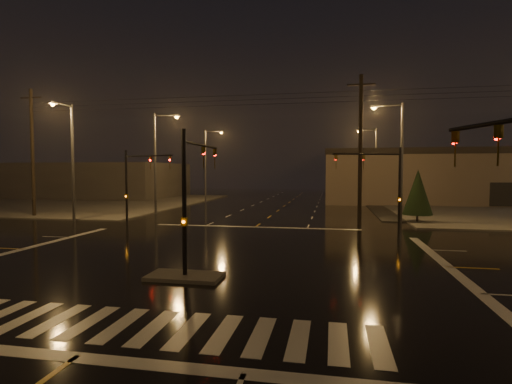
# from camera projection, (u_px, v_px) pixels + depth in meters

# --- Properties ---
(ground) EXTENTS (140.00, 140.00, 0.00)m
(ground) POSITION_uv_depth(u_px,v_px,m) (214.00, 257.00, 20.04)
(ground) COLOR black
(ground) RESTS_ON ground
(sidewalk_nw) EXTENTS (36.00, 36.00, 0.12)m
(sidewalk_nw) POSITION_uv_depth(u_px,v_px,m) (68.00, 202.00, 55.09)
(sidewalk_nw) COLOR #44413D
(sidewalk_nw) RESTS_ON ground
(median_island) EXTENTS (3.00, 1.60, 0.15)m
(median_island) POSITION_uv_depth(u_px,v_px,m) (185.00, 276.00, 16.11)
(median_island) COLOR #44413D
(median_island) RESTS_ON ground
(crosswalk) EXTENTS (15.00, 2.60, 0.01)m
(crosswalk) POSITION_uv_depth(u_px,v_px,m) (121.00, 325.00, 11.21)
(crosswalk) COLOR beige
(crosswalk) RESTS_ON ground
(stop_bar_near) EXTENTS (16.00, 0.50, 0.01)m
(stop_bar_near) POSITION_uv_depth(u_px,v_px,m) (76.00, 357.00, 9.25)
(stop_bar_near) COLOR beige
(stop_bar_near) RESTS_ON ground
(stop_bar_far) EXTENTS (16.00, 0.50, 0.01)m
(stop_bar_far) POSITION_uv_depth(u_px,v_px,m) (255.00, 227.00, 30.82)
(stop_bar_far) COLOR beige
(stop_bar_far) RESTS_ON ground
(commercial_block) EXTENTS (30.00, 18.00, 5.60)m
(commercial_block) POSITION_uv_depth(u_px,v_px,m) (88.00, 180.00, 67.65)
(commercial_block) COLOR #3B3634
(commercial_block) RESTS_ON ground
(signal_mast_median) EXTENTS (0.25, 4.59, 6.00)m
(signal_mast_median) POSITION_uv_depth(u_px,v_px,m) (192.00, 185.00, 16.83)
(signal_mast_median) COLOR black
(signal_mast_median) RESTS_ON ground
(signal_mast_ne) EXTENTS (4.84, 1.86, 6.00)m
(signal_mast_ne) POSITION_uv_depth(u_px,v_px,m) (386.00, 179.00, 28.00)
(signal_mast_ne) COLOR black
(signal_mast_ne) RESTS_ON ground
(signal_mast_nw) EXTENTS (4.84, 1.86, 6.00)m
(signal_mast_nw) POSITION_uv_depth(u_px,v_px,m) (136.00, 178.00, 31.56)
(signal_mast_nw) COLOR black
(signal_mast_nw) RESTS_ON ground
(streetlight_1) EXTENTS (2.77, 0.32, 10.00)m
(streetlight_1) POSITION_uv_depth(u_px,v_px,m) (158.00, 156.00, 39.49)
(streetlight_1) COLOR #38383A
(streetlight_1) RESTS_ON ground
(streetlight_2) EXTENTS (2.77, 0.32, 10.00)m
(streetlight_2) POSITION_uv_depth(u_px,v_px,m) (208.00, 160.00, 55.18)
(streetlight_2) COLOR #38383A
(streetlight_2) RESTS_ON ground
(streetlight_3) EXTENTS (2.77, 0.32, 10.00)m
(streetlight_3) POSITION_uv_depth(u_px,v_px,m) (398.00, 153.00, 33.33)
(streetlight_3) COLOR #38383A
(streetlight_3) RESTS_ON ground
(streetlight_4) EXTENTS (2.77, 0.32, 10.00)m
(streetlight_4) POSITION_uv_depth(u_px,v_px,m) (374.00, 160.00, 52.94)
(streetlight_4) COLOR #38383A
(streetlight_4) RESTS_ON ground
(streetlight_5) EXTENTS (0.32, 2.77, 10.00)m
(streetlight_5) POSITION_uv_depth(u_px,v_px,m) (70.00, 154.00, 33.71)
(streetlight_5) COLOR #38383A
(streetlight_5) RESTS_ON ground
(utility_pole_0) EXTENTS (2.20, 0.32, 12.00)m
(utility_pole_0) POSITION_uv_depth(u_px,v_px,m) (32.00, 152.00, 37.58)
(utility_pole_0) COLOR black
(utility_pole_0) RESTS_ON ground
(utility_pole_1) EXTENTS (2.20, 0.32, 12.00)m
(utility_pole_1) POSITION_uv_depth(u_px,v_px,m) (360.00, 149.00, 31.95)
(utility_pole_1) COLOR black
(utility_pole_1) RESTS_ON ground
(conifer_0) EXTENTS (2.42, 2.42, 4.48)m
(conifer_0) POSITION_uv_depth(u_px,v_px,m) (418.00, 192.00, 33.14)
(conifer_0) COLOR black
(conifer_0) RESTS_ON ground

